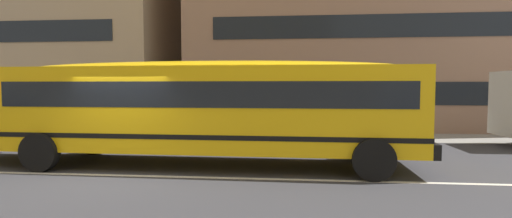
# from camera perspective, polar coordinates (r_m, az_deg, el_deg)

# --- Properties ---
(ground_plane) EXTENTS (400.00, 400.00, 0.00)m
(ground_plane) POSITION_cam_1_polar(r_m,az_deg,el_deg) (10.21, -20.32, -9.48)
(ground_plane) COLOR #38383D
(sidewalk_far) EXTENTS (120.00, 3.00, 0.01)m
(sidewalk_far) POSITION_cam_1_polar(r_m,az_deg,el_deg) (17.58, -8.90, -3.92)
(sidewalk_far) COLOR gray
(sidewalk_far) RESTS_ON ground_plane
(lane_centreline) EXTENTS (110.00, 0.16, 0.01)m
(lane_centreline) POSITION_cam_1_polar(r_m,az_deg,el_deg) (10.21, -20.32, -9.47)
(lane_centreline) COLOR silver
(lane_centreline) RESTS_ON ground_plane
(school_bus) EXTENTS (13.26, 3.27, 2.95)m
(school_bus) POSITION_cam_1_polar(r_m,az_deg,el_deg) (10.71, -8.42, 0.78)
(school_bus) COLOR yellow
(school_bus) RESTS_ON ground_plane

